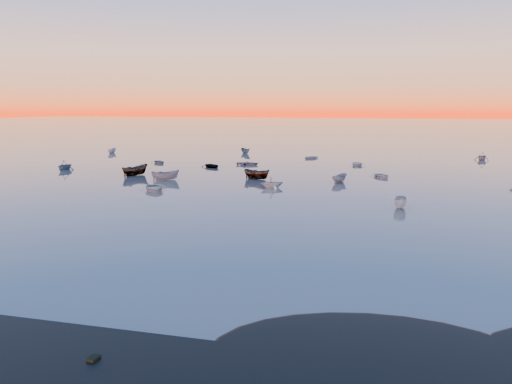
% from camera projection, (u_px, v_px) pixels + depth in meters
% --- Properties ---
extents(ground, '(600.00, 600.00, 0.00)m').
position_uv_depth(ground, '(335.00, 148.00, 121.08)').
color(ground, '#635A53').
rests_on(ground, ground).
extents(mud_lobes, '(140.00, 6.00, 0.07)m').
position_uv_depth(mud_lobes, '(141.00, 313.00, 24.67)').
color(mud_lobes, black).
rests_on(mud_lobes, ground).
extents(moored_fleet, '(124.00, 58.00, 1.20)m').
position_uv_depth(moored_fleet, '(306.00, 173.00, 76.22)').
color(moored_fleet, silver).
rests_on(moored_fleet, ground).
extents(boat_near_left, '(4.73, 3.96, 1.11)m').
position_uv_depth(boat_near_left, '(154.00, 190.00, 60.33)').
color(boat_near_left, silver).
rests_on(boat_near_left, ground).
extents(boat_near_center, '(3.23, 4.18, 1.34)m').
position_uv_depth(boat_near_center, '(165.00, 180.00, 68.94)').
color(boat_near_center, slate).
rests_on(boat_near_center, ground).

